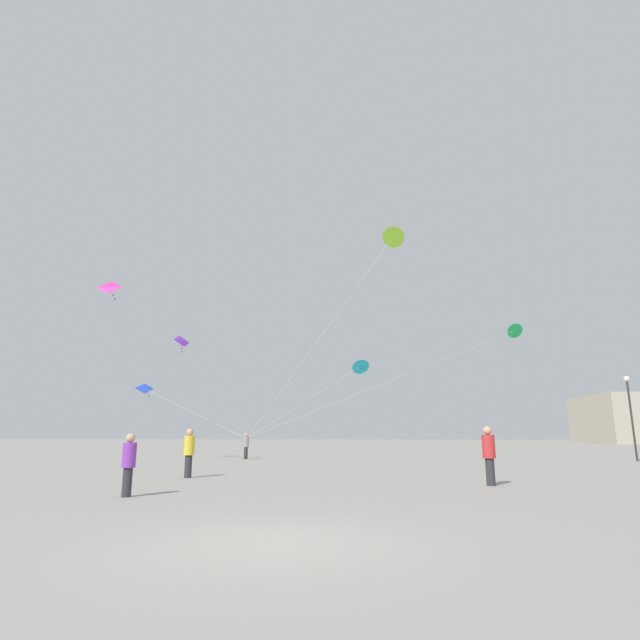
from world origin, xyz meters
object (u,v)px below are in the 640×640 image
at_px(person_in_red, 489,453).
at_px(kite_cobalt_delta, 147,390).
at_px(person_in_yellow, 189,451).
at_px(kite_lime_diamond, 393,238).
at_px(lamppost_east, 630,404).
at_px(kite_magenta_delta, 114,292).
at_px(kite_violet_delta, 184,344).
at_px(person_in_grey, 246,445).
at_px(kite_cyan_diamond, 360,367).
at_px(building_left_hall, 637,419).
at_px(kite_emerald_diamond, 512,331).
at_px(person_in_purple, 129,462).

bearing_deg(person_in_red, kite_cobalt_delta, -111.04).
distance_m(person_in_red, person_in_yellow, 10.81).
xyz_separation_m(person_in_red, kite_lime_diamond, (-1.46, 13.14, 12.57)).
distance_m(kite_cobalt_delta, lamppost_east, 35.75).
height_order(kite_cobalt_delta, lamppost_east, kite_cobalt_delta).
relative_size(kite_magenta_delta, lamppost_east, 1.82).
bearing_deg(kite_violet_delta, person_in_grey, 29.40).
distance_m(kite_cyan_diamond, building_left_hall, 74.69).
bearing_deg(lamppost_east, kite_cobalt_delta, 163.61).
relative_size(person_in_grey, person_in_red, 0.90).
distance_m(person_in_red, kite_cobalt_delta, 33.54).
distance_m(kite_magenta_delta, lamppost_east, 32.48).
bearing_deg(person_in_yellow, kite_cobalt_delta, 55.74).
relative_size(person_in_grey, building_left_hall, 0.09).
height_order(person_in_yellow, kite_cobalt_delta, kite_cobalt_delta).
bearing_deg(kite_emerald_diamond, person_in_red, -110.55).
relative_size(kite_violet_delta, kite_cobalt_delta, 0.58).
bearing_deg(person_in_red, lamppost_east, 169.41).
relative_size(kite_magenta_delta, kite_emerald_diamond, 0.43).
xyz_separation_m(person_in_yellow, kite_lime_diamond, (9.05, 10.60, 12.60)).
distance_m(person_in_yellow, kite_cobalt_delta, 25.81).
relative_size(kite_magenta_delta, kite_lime_diamond, 0.72).
height_order(person_in_red, kite_lime_diamond, kite_lime_diamond).
height_order(kite_lime_diamond, kite_cobalt_delta, kite_lime_diamond).
height_order(kite_violet_delta, kite_cobalt_delta, kite_violet_delta).
bearing_deg(kite_cyan_diamond, kite_magenta_delta, -146.75).
xyz_separation_m(kite_violet_delta, kite_cyan_diamond, (11.58, 7.39, -0.59)).
bearing_deg(kite_cyan_diamond, person_in_grey, -145.96).
bearing_deg(kite_cobalt_delta, person_in_grey, -40.14).
bearing_deg(building_left_hall, kite_cyan_diamond, -132.66).
relative_size(person_in_red, kite_emerald_diamond, 0.08).
relative_size(person_in_purple, kite_violet_delta, 0.25).
distance_m(kite_magenta_delta, kite_cyan_diamond, 18.56).
distance_m(person_in_purple, building_left_hall, 99.14).
distance_m(person_in_grey, person_in_red, 20.33).
bearing_deg(kite_magenta_delta, kite_cobalt_delta, 101.13).
xyz_separation_m(person_in_grey, kite_violet_delta, (-3.85, -2.17, 6.37)).
bearing_deg(person_in_purple, person_in_red, 101.22).
bearing_deg(lamppost_east, person_in_yellow, -151.05).
relative_size(person_in_purple, lamppost_east, 0.31).
height_order(person_in_red, kite_emerald_diamond, kite_emerald_diamond).
relative_size(kite_cobalt_delta, lamppost_east, 2.16).
relative_size(kite_cyan_diamond, lamppost_east, 1.67).
relative_size(kite_magenta_delta, kite_cobalt_delta, 0.84).
bearing_deg(kite_lime_diamond, person_in_red, -83.67).
bearing_deg(kite_cobalt_delta, kite_cyan_diamond, -10.60).
xyz_separation_m(person_in_grey, kite_emerald_diamond, (20.93, 9.31, 9.27)).
bearing_deg(lamppost_east, person_in_red, -129.96).
bearing_deg(kite_violet_delta, kite_magenta_delta, -144.61).
xyz_separation_m(kite_cobalt_delta, kite_cyan_diamond, (17.89, -3.35, 1.46)).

